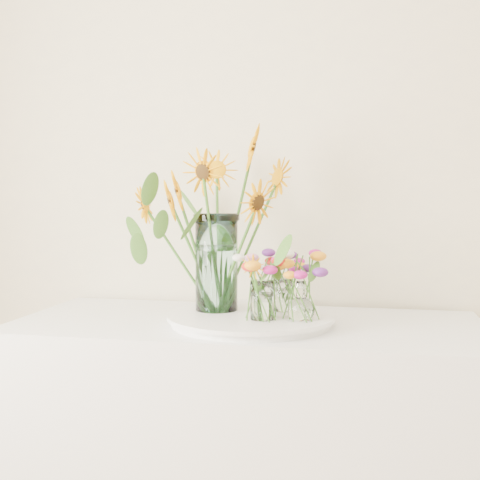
{
  "coord_description": "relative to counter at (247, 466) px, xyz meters",
  "views": [
    {
      "loc": [
        -0.18,
        0.17,
        1.27
      ],
      "look_at": [
        -0.53,
        1.9,
        1.15
      ],
      "focal_mm": 45.0,
      "sensor_mm": 36.0,
      "label": 1
    }
  ],
  "objects": [
    {
      "name": "small_vase_c",
      "position": [
        0.11,
        0.03,
        0.53
      ],
      "size": [
        0.07,
        0.07,
        0.1
      ],
      "primitive_type": "cylinder",
      "rotation": [
        0.0,
        0.0,
        -0.13
      ],
      "color": "white",
      "rests_on": "tray"
    },
    {
      "name": "counter",
      "position": [
        0.0,
        0.0,
        0.0
      ],
      "size": [
        1.4,
        0.6,
        0.9
      ],
      "primitive_type": "cube",
      "color": "white",
      "rests_on": "ground_plane"
    },
    {
      "name": "tray",
      "position": [
        0.02,
        -0.04,
        0.46
      ],
      "size": [
        0.47,
        0.47,
        0.02
      ],
      "primitive_type": "cylinder",
      "color": "white",
      "rests_on": "counter"
    },
    {
      "name": "mason_jar",
      "position": [
        -0.09,
        0.0,
        0.63
      ],
      "size": [
        0.14,
        0.14,
        0.3
      ],
      "primitive_type": "cylinder",
      "rotation": [
        0.0,
        0.0,
        0.08
      ],
      "color": "#AADEE4",
      "rests_on": "tray"
    },
    {
      "name": "small_vase_b",
      "position": [
        0.17,
        -0.09,
        0.53
      ],
      "size": [
        0.1,
        0.1,
        0.11
      ],
      "primitive_type": null,
      "rotation": [
        0.0,
        0.0,
        -0.24
      ],
      "color": "white",
      "rests_on": "tray"
    },
    {
      "name": "wildflower_posy_a",
      "position": [
        0.07,
        -0.11,
        0.58
      ],
      "size": [
        0.21,
        0.21,
        0.2
      ],
      "primitive_type": null,
      "color": "orange",
      "rests_on": "tray"
    },
    {
      "name": "wildflower_posy_c",
      "position": [
        0.11,
        0.03,
        0.57
      ],
      "size": [
        0.18,
        0.18,
        0.19
      ],
      "primitive_type": null,
      "color": "orange",
      "rests_on": "tray"
    },
    {
      "name": "small_vase_a",
      "position": [
        0.07,
        -0.11,
        0.53
      ],
      "size": [
        0.08,
        0.08,
        0.11
      ],
      "primitive_type": "cylinder",
      "rotation": [
        0.0,
        0.0,
        0.15
      ],
      "color": "white",
      "rests_on": "tray"
    },
    {
      "name": "sunflower_bouquet",
      "position": [
        -0.09,
        0.0,
        0.76
      ],
      "size": [
        0.81,
        0.81,
        0.57
      ],
      "primitive_type": null,
      "rotation": [
        0.0,
        0.0,
        0.08
      ],
      "color": "#F5A105",
      "rests_on": "tray"
    },
    {
      "name": "wildflower_posy_b",
      "position": [
        0.17,
        -0.09,
        0.58
      ],
      "size": [
        0.2,
        0.2,
        0.2
      ],
      "primitive_type": null,
      "color": "orange",
      "rests_on": "tray"
    }
  ]
}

